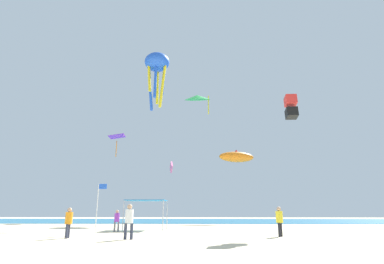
# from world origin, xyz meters

# --- Properties ---
(ground) EXTENTS (110.00, 110.00, 0.10)m
(ground) POSITION_xyz_m (0.00, 0.00, -0.05)
(ground) COLOR beige
(ocean_strip) EXTENTS (110.00, 24.36, 0.03)m
(ocean_strip) POSITION_xyz_m (0.00, 29.71, 0.01)
(ocean_strip) COLOR #1E6B93
(ocean_strip) RESTS_ON ground
(canopy_tent) EXTENTS (3.28, 2.69, 2.42)m
(canopy_tent) POSITION_xyz_m (-4.56, 5.90, 2.29)
(canopy_tent) COLOR #B2B2B7
(canopy_tent) RESTS_ON ground
(person_near_tent) EXTENTS (0.41, 0.46, 1.72)m
(person_near_tent) POSITION_xyz_m (-7.56, -2.29, 1.01)
(person_near_tent) COLOR #33384C
(person_near_tent) RESTS_ON ground
(person_leftmost) EXTENTS (0.51, 0.45, 1.90)m
(person_leftmost) POSITION_xyz_m (-3.85, -2.94, 1.11)
(person_leftmost) COLOR #33384C
(person_leftmost) RESTS_ON ground
(person_central) EXTENTS (0.43, 0.38, 1.59)m
(person_central) POSITION_xyz_m (-6.26, 3.13, 0.94)
(person_central) COLOR slate
(person_central) RESTS_ON ground
(person_rightmost) EXTENTS (0.42, 0.43, 1.78)m
(person_rightmost) POSITION_xyz_m (5.00, -0.63, 1.05)
(person_rightmost) COLOR black
(person_rightmost) RESTS_ON ground
(banner_flag) EXTENTS (0.61, 0.06, 3.36)m
(banner_flag) POSITION_xyz_m (-6.95, 0.80, 2.04)
(banner_flag) COLOR silver
(banner_flag) RESTS_ON ground
(kite_box_red) EXTENTS (0.86, 0.97, 1.90)m
(kite_box_red) POSITION_xyz_m (7.21, 2.39, 9.41)
(kite_box_red) COLOR red
(kite_parafoil_pink) EXTENTS (0.90, 3.63, 2.22)m
(kite_parafoil_pink) POSITION_xyz_m (-4.76, 26.19, 8.09)
(kite_parafoil_pink) COLOR pink
(kite_inflatable_orange) EXTENTS (5.22, 2.95, 2.02)m
(kite_inflatable_orange) POSITION_xyz_m (4.78, 20.95, 8.71)
(kite_inflatable_orange) COLOR orange
(kite_delta_green) EXTENTS (4.23, 4.27, 3.80)m
(kite_delta_green) POSITION_xyz_m (-0.64, 24.33, 18.80)
(kite_delta_green) COLOR green
(kite_octopus_blue) EXTENTS (4.30, 4.30, 7.39)m
(kite_octopus_blue) POSITION_xyz_m (-5.52, 14.52, 19.48)
(kite_octopus_blue) COLOR blue
(kite_diamond_purple) EXTENTS (2.66, 2.68, 3.56)m
(kite_diamond_purple) POSITION_xyz_m (-13.63, 26.43, 12.95)
(kite_diamond_purple) COLOR purple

